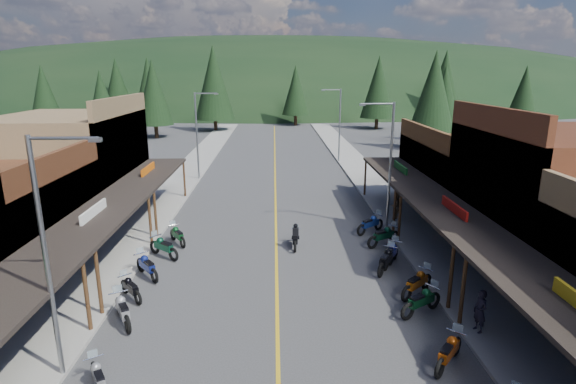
{
  "coord_description": "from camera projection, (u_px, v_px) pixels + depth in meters",
  "views": [
    {
      "loc": [
        -0.07,
        -18.97,
        9.73
      ],
      "look_at": [
        0.71,
        6.15,
        3.0
      ],
      "focal_mm": 28.0,
      "sensor_mm": 36.0,
      "label": 1
    }
  ],
  "objects": [
    {
      "name": "ground",
      "position": [
        277.0,
        289.0,
        20.84
      ],
      "size": [
        220.0,
        220.0,
        0.0
      ],
      "primitive_type": "plane",
      "color": "#38383A",
      "rests_on": "ground"
    },
    {
      "name": "centerline",
      "position": [
        275.0,
        184.0,
        40.15
      ],
      "size": [
        0.15,
        90.0,
        0.01
      ],
      "primitive_type": "cube",
      "color": "gold",
      "rests_on": "ground"
    },
    {
      "name": "sidewalk_west",
      "position": [
        177.0,
        184.0,
        39.87
      ],
      "size": [
        3.4,
        94.0,
        0.15
      ],
      "primitive_type": "cube",
      "color": "gray",
      "rests_on": "ground"
    },
    {
      "name": "sidewalk_east",
      "position": [
        372.0,
        183.0,
        40.39
      ],
      "size": [
        3.4,
        94.0,
        0.15
      ],
      "primitive_type": "cube",
      "color": "gray",
      "rests_on": "ground"
    },
    {
      "name": "shop_west_3",
      "position": [
        72.0,
        167.0,
        30.42
      ],
      "size": [
        10.9,
        10.2,
        8.2
      ],
      "color": "brown",
      "rests_on": "ground"
    },
    {
      "name": "shop_east_2",
      "position": [
        557.0,
        203.0,
        21.98
      ],
      "size": [
        10.9,
        9.0,
        8.2
      ],
      "color": "#562B19",
      "rests_on": "ground"
    },
    {
      "name": "shop_east_3",
      "position": [
        471.0,
        178.0,
        31.51
      ],
      "size": [
        10.9,
        10.2,
        6.2
      ],
      "color": "#4C2D16",
      "rests_on": "ground"
    },
    {
      "name": "streetlight_0",
      "position": [
        50.0,
        251.0,
        13.68
      ],
      "size": [
        2.16,
        0.18,
        8.0
      ],
      "color": "gray",
      "rests_on": "ground"
    },
    {
      "name": "streetlight_1",
      "position": [
        198.0,
        132.0,
        40.72
      ],
      "size": [
        2.16,
        0.18,
        8.0
      ],
      "color": "gray",
      "rests_on": "ground"
    },
    {
      "name": "streetlight_2",
      "position": [
        388.0,
        161.0,
        27.62
      ],
      "size": [
        2.16,
        0.18,
        8.0
      ],
      "color": "gray",
      "rests_on": "ground"
    },
    {
      "name": "streetlight_3",
      "position": [
        338.0,
        122.0,
        48.86
      ],
      "size": [
        2.16,
        0.18,
        8.0
      ],
      "color": "gray",
      "rests_on": "ground"
    },
    {
      "name": "ridge_hill",
      "position": [
        274.0,
        102.0,
        151.18
      ],
      "size": [
        310.0,
        140.0,
        60.0
      ],
      "primitive_type": "ellipsoid",
      "color": "black",
      "rests_on": "ground"
    },
    {
      "name": "pine_0",
      "position": [
        44.0,
        91.0,
        77.82
      ],
      "size": [
        5.04,
        5.04,
        11.0
      ],
      "color": "black",
      "rests_on": "ground"
    },
    {
      "name": "pine_1",
      "position": [
        149.0,
        86.0,
        85.83
      ],
      "size": [
        5.88,
        5.88,
        12.5
      ],
      "color": "black",
      "rests_on": "ground"
    },
    {
      "name": "pine_2",
      "position": [
        214.0,
        83.0,
        74.47
      ],
      "size": [
        6.72,
        6.72,
        14.0
      ],
      "color": "black",
      "rests_on": "ground"
    },
    {
      "name": "pine_3",
      "position": [
        296.0,
        90.0,
        83.0
      ],
      "size": [
        5.04,
        5.04,
        11.0
      ],
      "color": "black",
      "rests_on": "ground"
    },
    {
      "name": "pine_4",
      "position": [
        378.0,
        87.0,
        77.44
      ],
      "size": [
        5.88,
        5.88,
        12.5
      ],
      "color": "black",
      "rests_on": "ground"
    },
    {
      "name": "pine_5",
      "position": [
        445.0,
        81.0,
        89.31
      ],
      "size": [
        6.72,
        6.72,
        14.0
      ],
      "color": "black",
      "rests_on": "ground"
    },
    {
      "name": "pine_6",
      "position": [
        525.0,
        90.0,
        82.34
      ],
      "size": [
        5.04,
        5.04,
        11.0
      ],
      "color": "black",
      "rests_on": "ground"
    },
    {
      "name": "pine_7",
      "position": [
        117.0,
        85.0,
        91.38
      ],
      "size": [
        5.88,
        5.88,
        12.5
      ],
      "color": "black",
      "rests_on": "ground"
    },
    {
      "name": "pine_8",
      "position": [
        102.0,
        102.0,
        57.25
      ],
      "size": [
        4.48,
        4.48,
        10.0
      ],
      "color": "black",
      "rests_on": "ground"
    },
    {
      "name": "pine_9",
      "position": [
        444.0,
        97.0,
        63.36
      ],
      "size": [
        4.93,
        4.93,
        10.8
      ],
      "color": "black",
      "rests_on": "ground"
    },
    {
      "name": "pine_10",
      "position": [
        153.0,
        92.0,
        66.82
      ],
      "size": [
        5.38,
        5.38,
        11.6
      ],
      "color": "black",
      "rests_on": "ground"
    },
    {
      "name": "pine_11",
      "position": [
        434.0,
        93.0,
        56.27
      ],
      "size": [
        5.82,
        5.82,
        12.4
      ],
      "color": "black",
      "rests_on": "ground"
    },
    {
      "name": "bike_west_5",
      "position": [
        98.0,
        376.0,
        14.01
      ],
      "size": [
        1.54,
        1.94,
        1.08
      ],
      "primitive_type": null,
      "rotation": [
        0.0,
        0.0,
        0.56
      ],
      "color": "gray",
      "rests_on": "ground"
    },
    {
      "name": "bike_west_6",
      "position": [
        122.0,
        309.0,
        17.78
      ],
      "size": [
        1.79,
        2.38,
        1.31
      ],
      "primitive_type": null,
      "rotation": [
        0.0,
        0.0,
        0.51
      ],
      "color": "#9C9BA0",
      "rests_on": "ground"
    },
    {
      "name": "bike_west_7",
      "position": [
        131.0,
        287.0,
        19.74
      ],
      "size": [
        1.8,
        1.96,
        1.14
      ],
      "primitive_type": null,
      "rotation": [
        0.0,
        0.0,
        0.7
      ],
      "color": "black",
      "rests_on": "ground"
    },
    {
      "name": "bike_west_8",
      "position": [
        147.0,
        265.0,
        21.81
      ],
      "size": [
        2.0,
        2.25,
        1.3
      ],
      "primitive_type": null,
      "rotation": [
        0.0,
        0.0,
        0.67
      ],
      "color": "navy",
      "rests_on": "ground"
    },
    {
      "name": "bike_west_9",
      "position": [
        163.0,
        246.0,
        24.18
      ],
      "size": [
        2.26,
        2.07,
        1.32
      ],
      "primitive_type": null,
      "rotation": [
        0.0,
        0.0,
        0.87
      ],
      "color": "#0B3B27",
      "rests_on": "ground"
    },
    {
      "name": "bike_west_10",
      "position": [
        177.0,
        234.0,
        26.07
      ],
      "size": [
        1.74,
        2.16,
        1.21
      ],
      "primitive_type": null,
      "rotation": [
        0.0,
        0.0,
        0.57
      ],
      "color": "#0E471E",
      "rests_on": "ground"
    },
    {
      "name": "bike_east_5",
      "position": [
        449.0,
        350.0,
        15.17
      ],
      "size": [
        1.97,
        2.13,
        1.25
      ],
      "primitive_type": null,
      "rotation": [
        0.0,
        0.0,
        -0.71
      ],
      "color": "#AA430C",
      "rests_on": "ground"
    },
    {
      "name": "bike_east_6",
      "position": [
        421.0,
        300.0,
        18.47
      ],
      "size": [
        2.34,
        1.87,
        1.31
      ],
      "primitive_type": null,
      "rotation": [
        0.0,
        0.0,
        -1.0
      ],
      "color": "#0A361A",
      "rests_on": "ground"
    },
    {
      "name": "bike_east_7",
      "position": [
        417.0,
        282.0,
        20.04
      ],
      "size": [
        2.25,
        2.12,
        1.33
      ],
      "primitive_type": null,
      "rotation": [
        0.0,
        0.0,
        -0.85
      ],
      "color": "#A24C0B",
      "rests_on": "ground"
    },
    {
      "name": "bike_east_8",
      "position": [
        386.0,
        259.0,
        22.5
      ],
      "size": [
        1.85,
        2.38,
        1.32
      ],
      "primitive_type": null,
      "rotation": [
        0.0,
        0.0,
        -0.54
      ],
      "color": "black",
      "rests_on": "ground"
    },
    {
      "name": "bike_east_9",
      "position": [
        391.0,
        253.0,
        23.26
      ],
      "size": [
        1.85,
        2.38,
        1.32
      ],
      "primitive_type": null,
      "rotation": [
        0.0,
        0.0,
        -0.54
      ],
      "color": "navy",
      "rests_on": "ground"
    },
    {
      "name": "bike_east_10",
      "position": [
        384.0,
        235.0,
        25.8
      ],
      "size": [
        2.41,
        1.86,
        1.34
      ],
      "primitive_type": null,
      "rotation": [
        0.0,
        0.0,
        -1.04
      ],
      "color": "#0B3721",
      "rests_on": "ground"
    },
    {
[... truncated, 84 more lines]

